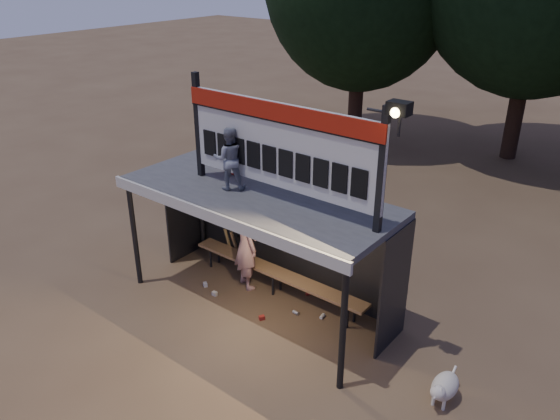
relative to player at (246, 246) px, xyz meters
name	(u,v)px	position (x,y,z in m)	size (l,w,h in m)	color
ground	(259,304)	(0.63, -0.37, -0.90)	(80.00, 80.00, 0.00)	brown
player	(246,246)	(0.00, 0.00, 0.00)	(0.66, 0.43, 1.81)	silver
child_a	(229,159)	(0.15, -0.52, 1.97)	(0.54, 0.42, 1.11)	gray
child_b	(232,144)	(-0.35, 0.11, 1.97)	(0.54, 0.35, 1.10)	red
dugout_shelter	(266,213)	(0.63, -0.13, 0.94)	(5.10, 2.08, 2.32)	#403F42
scoreboard_assembly	(282,143)	(1.19, -0.38, 2.42)	(4.10, 0.27, 1.99)	black
bench	(277,273)	(0.63, 0.18, -0.47)	(4.00, 0.35, 0.48)	#946C46
dog	(444,387)	(4.39, -0.58, -0.62)	(0.36, 0.81, 0.49)	beige
bats	(236,247)	(-0.69, 0.45, -0.47)	(0.47, 0.32, 0.84)	olive
litter	(266,302)	(0.72, -0.28, -0.86)	(2.54, 1.31, 0.08)	#AB261D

